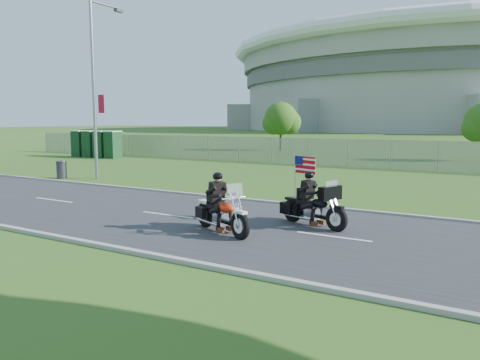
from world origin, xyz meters
The scene contains 15 objects.
ground centered at (0.00, 0.00, 0.00)m, with size 420.00×420.00×0.00m, color #274716.
road centered at (0.00, 0.00, 0.02)m, with size 120.00×8.00×0.04m, color #28282B.
curb_north centered at (0.00, 4.05, 0.05)m, with size 120.00×0.18×0.12m, color #9E9B93.
curb_south centered at (0.00, -4.05, 0.05)m, with size 120.00×0.18×0.12m, color #9E9B93.
fence centered at (-5.00, 20.00, 1.00)m, with size 60.00×0.03×2.00m, color gray.
stadium centered at (-20.00, 170.00, 15.58)m, with size 140.40×140.40×29.20m.
streetlight centered at (-11.98, 6.22, 5.64)m, with size 0.90×2.46×10.00m.
porta_toilet_a centered at (-22.00, 17.00, 1.15)m, with size 1.10×1.10×2.30m, color #123919.
porta_toilet_b centered at (-23.40, 17.00, 1.15)m, with size 1.10×1.10×2.30m, color #123919.
porta_toilet_c centered at (-24.80, 17.00, 1.15)m, with size 1.10×1.10×2.30m, color #123919.
porta_toilet_d centered at (-26.20, 17.00, 1.15)m, with size 1.10×1.10×2.30m, color #123919.
tree_fence_mid centered at (-13.95, 34.04, 3.30)m, with size 3.96×3.69×5.30m.
motorcycle_lead centered at (0.96, -1.14, 0.57)m, with size 2.53×1.39×1.82m.
motorcycle_follow centered at (2.99, 1.00, 0.59)m, with size 2.49×1.26×2.15m.
trash_can centered at (-13.97, 5.18, 0.48)m, with size 0.56×0.56×0.97m, color #39393E.
Camera 1 is at (8.29, -12.44, 3.31)m, focal length 35.00 mm.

